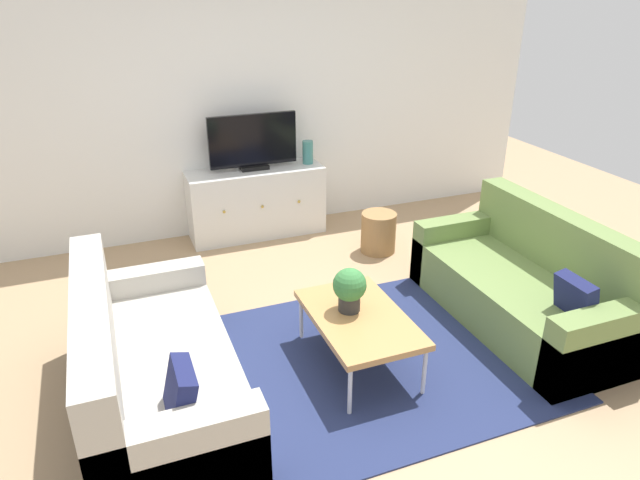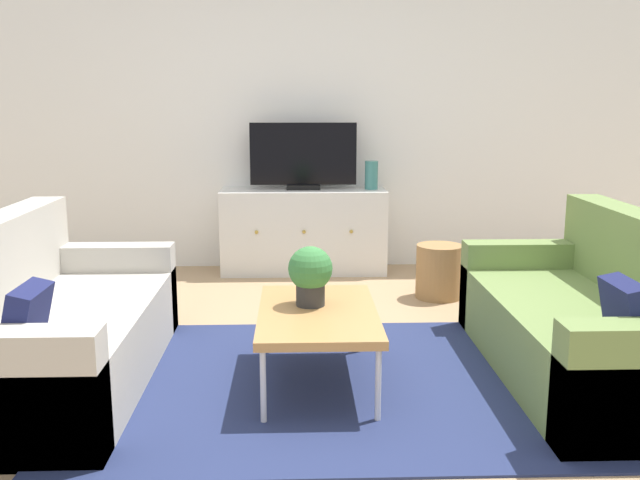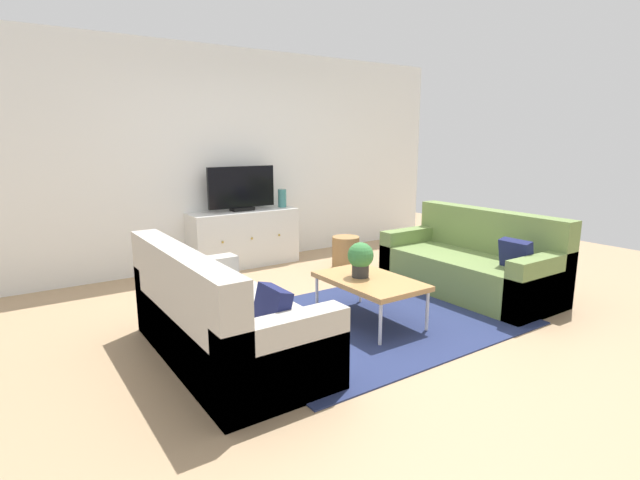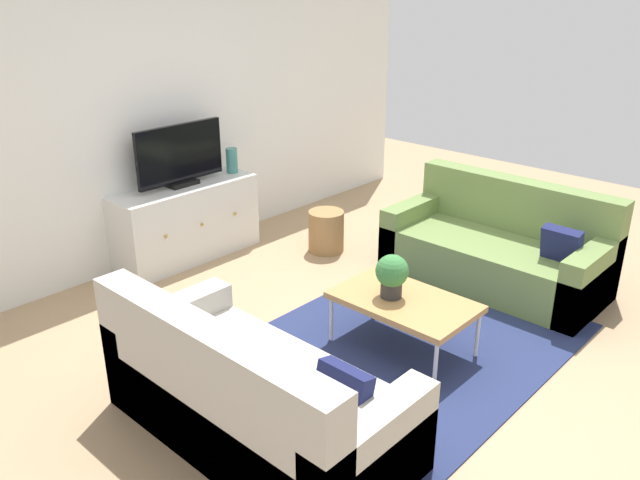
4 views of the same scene
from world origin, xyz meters
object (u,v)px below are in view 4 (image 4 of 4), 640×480
(potted_plant, at_px, (392,274))
(glass_vase, at_px, (232,160))
(couch_left_side, at_px, (247,401))
(flat_screen_tv, at_px, (180,156))
(couch_right_side, at_px, (500,250))
(tv_console, at_px, (187,222))
(wicker_basket, at_px, (326,231))
(coffee_table, at_px, (404,303))

(potted_plant, relative_size, glass_vase, 1.31)
(couch_left_side, bearing_deg, potted_plant, 1.49)
(flat_screen_tv, bearing_deg, couch_left_side, -119.54)
(couch_left_side, xyz_separation_m, potted_plant, (1.37, 0.04, 0.29))
(couch_left_side, xyz_separation_m, couch_right_side, (2.88, 0.00, 0.00))
(potted_plant, distance_m, tv_console, 2.35)
(couch_left_side, relative_size, tv_console, 1.31)
(flat_screen_tv, xyz_separation_m, wicker_basket, (0.99, -0.86, -0.78))
(tv_console, bearing_deg, potted_plant, -89.79)
(couch_left_side, distance_m, tv_console, 2.74)
(tv_console, distance_m, wicker_basket, 1.31)
(glass_vase, bearing_deg, flat_screen_tv, 177.99)
(tv_console, xyz_separation_m, flat_screen_tv, (-0.00, 0.02, 0.63))
(tv_console, relative_size, wicker_basket, 3.47)
(tv_console, bearing_deg, wicker_basket, -40.24)
(potted_plant, xyz_separation_m, glass_vase, (0.56, 2.34, 0.25))
(couch_left_side, height_order, flat_screen_tv, flat_screen_tv)
(tv_console, xyz_separation_m, wicker_basket, (0.99, -0.84, -0.15))
(coffee_table, xyz_separation_m, wicker_basket, (0.95, 1.59, -0.17))
(flat_screen_tv, bearing_deg, wicker_basket, -40.90)
(coffee_table, bearing_deg, flat_screen_tv, 91.02)
(glass_vase, relative_size, wicker_basket, 0.60)
(couch_left_side, xyz_separation_m, wicker_basket, (2.35, 1.53, -0.08))
(couch_right_side, relative_size, coffee_table, 1.88)
(couch_right_side, distance_m, flat_screen_tv, 2.92)
(coffee_table, bearing_deg, couch_left_side, 177.79)
(couch_right_side, distance_m, tv_console, 2.82)
(couch_right_side, xyz_separation_m, flat_screen_tv, (-1.52, 2.39, 0.70))
(potted_plant, bearing_deg, glass_vase, 76.48)
(couch_right_side, distance_m, coffee_table, 1.48)
(couch_right_side, bearing_deg, potted_plant, 178.65)
(couch_right_side, distance_m, wicker_basket, 1.63)
(glass_vase, bearing_deg, couch_right_side, -68.12)
(tv_console, height_order, glass_vase, glass_vase)
(tv_console, relative_size, flat_screen_tv, 1.56)
(potted_plant, distance_m, wicker_basket, 1.83)
(tv_console, distance_m, flat_screen_tv, 0.63)
(couch_right_side, bearing_deg, couch_left_side, 180.00)
(coffee_table, relative_size, tv_console, 0.70)
(potted_plant, bearing_deg, tv_console, 90.21)
(couch_left_side, height_order, wicker_basket, couch_left_side)
(potted_plant, height_order, wicker_basket, potted_plant)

